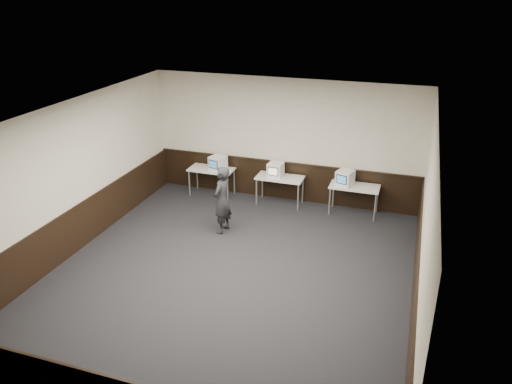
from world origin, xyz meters
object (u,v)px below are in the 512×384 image
emac_right (345,178)px  desk_left (211,171)px  desk_right (354,189)px  emac_center (276,170)px  desk_center (280,180)px  emac_left (218,163)px  person (222,200)px

emac_right → desk_left: bearing=-163.4°
desk_left → emac_right: size_ratio=2.48×
desk_right → emac_center: 2.04m
desk_center → emac_right: bearing=-0.5°
emac_left → emac_center: emac_left is taller
desk_center → emac_center: 0.28m
person → desk_right: bearing=130.7°
desk_right → desk_center: bearing=180.0°
desk_center → person: person is taller
desk_left → emac_left: (0.20, -0.02, 0.26)m
desk_center → desk_left: bearing=180.0°
desk_left → emac_center: bearing=0.1°
desk_right → person: (-2.73, -1.90, 0.12)m
emac_left → emac_center: 1.58m
desk_left → desk_center: 1.90m
person → emac_left: bearing=-149.2°
desk_center → emac_left: bearing=-179.5°
emac_left → person: bearing=-49.7°
emac_center → person: person is taller
desk_right → emac_left: bearing=-179.7°
desk_center → emac_center: size_ratio=2.91×
desk_left → desk_right: same height
desk_right → emac_right: bearing=-176.9°
person → emac_right: bearing=133.1°
emac_center → emac_right: emac_right is taller
emac_left → person: (0.87, -1.88, -0.14)m
desk_right → emac_left: size_ratio=2.49×
desk_right → emac_center: size_ratio=2.91×
emac_center → person: (-0.71, -1.90, -0.14)m
desk_center → emac_center: (-0.12, 0.00, 0.25)m
emac_right → emac_center: bearing=-163.7°
emac_center → person: bearing=-107.0°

